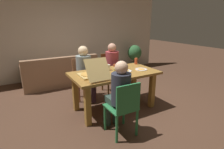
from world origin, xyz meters
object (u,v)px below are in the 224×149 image
Objects in this scene: chair_1 at (124,107)px; person_0 at (85,69)px; dining_table at (115,79)px; drinking_glass_3 at (115,71)px; plate_0 at (141,69)px; pizza_box_0 at (92,74)px; plate_1 at (125,71)px; person_1 at (119,92)px; potted_plant at (134,55)px; drinking_glass_0 at (136,61)px; person_2 at (113,64)px; drinking_glass_1 at (108,67)px; drinking_glass_2 at (115,67)px; couch at (60,74)px; chair_0 at (83,76)px; chair_2 at (110,71)px.

person_0 is at bearing 90.00° from chair_1.
dining_table is 13.05× the size of drinking_glass_3.
drinking_glass_3 is at bearing -177.14° from plate_0.
plate_1 is at bearing -0.55° from pizza_box_0.
person_1 reaches higher than chair_1.
potted_plant is at bearing 41.03° from pizza_box_0.
plate_1 is at bearing -145.12° from drinking_glass_0.
person_2 is (0.76, 1.64, 0.22)m from chair_1.
person_1 is at bearing -90.00° from person_0.
plate_0 is (1.06, -0.07, -0.04)m from pizza_box_0.
chair_1 is 7.72× the size of drinking_glass_1.
drinking_glass_0 reaches higher than drinking_glass_2.
dining_table is 0.26m from drinking_glass_3.
pizza_box_0 is at bearing 101.12° from chair_1.
drinking_glass_3 reaches higher than drinking_glass_1.
person_1 is 4.80× the size of plate_1.
couch reaches higher than plate_1.
chair_0 is 1.45× the size of pizza_box_0.
plate_0 is at bearing -42.87° from person_0.
person_1 is 1.09m from plate_0.
chair_2 is 0.78× the size of person_2.
drinking_glass_0 reaches higher than plate_0.
dining_table is at bearing 5.45° from pizza_box_0.
plate_1 is 1.91× the size of drinking_glass_3.
person_2 is 0.86m from plate_1.
person_2 is at bearing -6.33° from chair_0.
dining_table is at bearing 68.49° from chair_1.
chair_1 is (-0.34, -0.86, -0.15)m from dining_table.
plate_1 is at bearing 17.52° from drinking_glass_3.
person_2 is at bearing 99.21° from plate_0.
plate_0 is 0.67m from drinking_glass_1.
chair_0 is at bearing 104.64° from drinking_glass_3.
person_0 is 0.72m from drinking_glass_2.
person_1 is 0.60× the size of couch.
drinking_glass_2 is (-0.29, -0.73, 0.31)m from chair_2.
chair_1 is 6.22× the size of drinking_glass_0.
person_0 reaches higher than drinking_glass_3.
dining_table is 0.53m from pizza_box_0.
chair_0 is at bearing -150.63° from potted_plant.
chair_1 reaches higher than dining_table.
pizza_box_0 is at bearing -133.35° from chair_2.
drinking_glass_1 is 0.89× the size of drinking_glass_3.
chair_1 is 1.21m from plate_0.
potted_plant is at bearing 4.94° from couch.
chair_0 is at bearing 114.33° from drinking_glass_1.
person_0 reaches higher than chair_0.
drinking_glass_2 is at bearing -48.67° from person_0.
person_1 reaches higher than potted_plant.
person_1 is 11.44× the size of drinking_glass_2.
person_2 reaches higher than chair_2.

